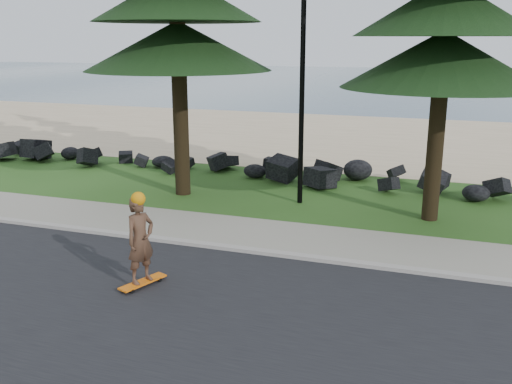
# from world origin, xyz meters

# --- Properties ---
(ground) EXTENTS (160.00, 160.00, 0.00)m
(ground) POSITION_xyz_m (0.00, 0.00, 0.00)
(ground) COLOR #285019
(ground) RESTS_ON ground
(road) EXTENTS (160.00, 7.00, 0.02)m
(road) POSITION_xyz_m (0.00, -4.50, 0.01)
(road) COLOR black
(road) RESTS_ON ground
(kerb) EXTENTS (160.00, 0.20, 0.10)m
(kerb) POSITION_xyz_m (0.00, -0.90, 0.05)
(kerb) COLOR #A79F96
(kerb) RESTS_ON ground
(sidewalk) EXTENTS (160.00, 2.00, 0.08)m
(sidewalk) POSITION_xyz_m (0.00, 0.20, 0.04)
(sidewalk) COLOR gray
(sidewalk) RESTS_ON ground
(beach_sand) EXTENTS (160.00, 15.00, 0.01)m
(beach_sand) POSITION_xyz_m (0.00, 14.50, 0.01)
(beach_sand) COLOR tan
(beach_sand) RESTS_ON ground
(ocean) EXTENTS (160.00, 58.00, 0.01)m
(ocean) POSITION_xyz_m (0.00, 51.00, 0.00)
(ocean) COLOR #355265
(ocean) RESTS_ON ground
(seawall_boulders) EXTENTS (60.00, 2.40, 1.10)m
(seawall_boulders) POSITION_xyz_m (0.00, 5.60, 0.00)
(seawall_boulders) COLOR black
(seawall_boulders) RESTS_ON ground
(lamp_post) EXTENTS (0.25, 0.14, 8.14)m
(lamp_post) POSITION_xyz_m (0.00, 3.20, 4.13)
(lamp_post) COLOR black
(lamp_post) RESTS_ON ground
(skateboarder) EXTENTS (0.57, 0.99, 1.80)m
(skateboarder) POSITION_xyz_m (-1.33, -3.17, 0.91)
(skateboarder) COLOR orange
(skateboarder) RESTS_ON ground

